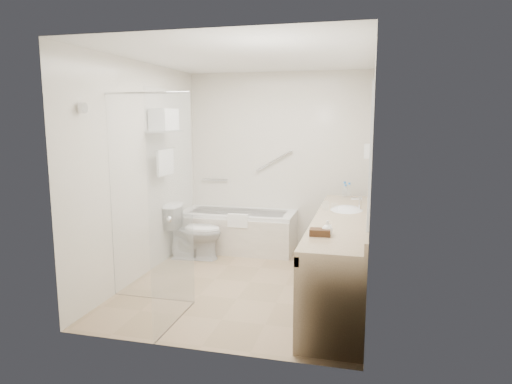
% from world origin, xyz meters
% --- Properties ---
extents(floor, '(3.20, 3.20, 0.00)m').
position_xyz_m(floor, '(0.00, 0.00, 0.00)').
color(floor, '#9E8261').
rests_on(floor, ground).
extents(ceiling, '(2.60, 3.20, 0.10)m').
position_xyz_m(ceiling, '(0.00, 0.00, 2.50)').
color(ceiling, white).
rests_on(ceiling, wall_back).
extents(wall_back, '(2.60, 0.10, 2.50)m').
position_xyz_m(wall_back, '(0.00, 1.60, 1.25)').
color(wall_back, beige).
rests_on(wall_back, ground).
extents(wall_front, '(2.60, 0.10, 2.50)m').
position_xyz_m(wall_front, '(0.00, -1.60, 1.25)').
color(wall_front, beige).
rests_on(wall_front, ground).
extents(wall_left, '(0.10, 3.20, 2.50)m').
position_xyz_m(wall_left, '(-1.30, 0.00, 1.25)').
color(wall_left, beige).
rests_on(wall_left, ground).
extents(wall_right, '(0.10, 3.20, 2.50)m').
position_xyz_m(wall_right, '(1.30, 0.00, 1.25)').
color(wall_right, beige).
rests_on(wall_right, ground).
extents(bathtub, '(1.60, 0.73, 0.59)m').
position_xyz_m(bathtub, '(-0.50, 1.24, 0.28)').
color(bathtub, silver).
rests_on(bathtub, floor).
extents(grab_bar_short, '(0.40, 0.03, 0.03)m').
position_xyz_m(grab_bar_short, '(-0.95, 1.56, 0.95)').
color(grab_bar_short, silver).
rests_on(grab_bar_short, wall_back).
extents(grab_bar_long, '(0.53, 0.03, 0.33)m').
position_xyz_m(grab_bar_long, '(-0.05, 1.56, 1.25)').
color(grab_bar_long, silver).
rests_on(grab_bar_long, wall_back).
extents(shower_enclosure, '(0.96, 0.91, 2.11)m').
position_xyz_m(shower_enclosure, '(-0.63, -0.93, 1.07)').
color(shower_enclosure, silver).
rests_on(shower_enclosure, floor).
extents(towel_shelf, '(0.24, 0.55, 0.81)m').
position_xyz_m(towel_shelf, '(-1.17, 0.35, 1.75)').
color(towel_shelf, silver).
rests_on(towel_shelf, wall_left).
extents(vanity_counter, '(0.55, 2.70, 0.95)m').
position_xyz_m(vanity_counter, '(1.02, -0.15, 0.64)').
color(vanity_counter, tan).
rests_on(vanity_counter, floor).
extents(sink, '(0.40, 0.52, 0.14)m').
position_xyz_m(sink, '(1.05, 0.25, 0.82)').
color(sink, silver).
rests_on(sink, vanity_counter).
extents(faucet, '(0.03, 0.03, 0.14)m').
position_xyz_m(faucet, '(1.20, 0.25, 0.93)').
color(faucet, silver).
rests_on(faucet, vanity_counter).
extents(mirror, '(0.02, 2.00, 1.20)m').
position_xyz_m(mirror, '(1.29, -0.15, 1.55)').
color(mirror, '#A5AAB1').
rests_on(mirror, wall_right).
extents(hairdryer_unit, '(0.08, 0.10, 0.18)m').
position_xyz_m(hairdryer_unit, '(1.25, 1.05, 1.45)').
color(hairdryer_unit, white).
rests_on(hairdryer_unit, wall_right).
extents(toilet, '(0.77, 0.47, 0.73)m').
position_xyz_m(toilet, '(-0.95, 0.70, 0.36)').
color(toilet, silver).
rests_on(toilet, floor).
extents(amenity_basket, '(0.18, 0.13, 0.06)m').
position_xyz_m(amenity_basket, '(0.89, -0.96, 0.88)').
color(amenity_basket, '#482F19').
rests_on(amenity_basket, vanity_counter).
extents(soap_bottle_a, '(0.06, 0.12, 0.06)m').
position_xyz_m(soap_bottle_a, '(0.95, -0.89, 0.88)').
color(soap_bottle_a, white).
rests_on(soap_bottle_a, vanity_counter).
extents(soap_bottle_b, '(0.13, 0.15, 0.10)m').
position_xyz_m(soap_bottle_b, '(0.95, -0.92, 0.90)').
color(soap_bottle_b, white).
rests_on(soap_bottle_b, vanity_counter).
extents(water_bottle_left, '(0.06, 0.06, 0.19)m').
position_xyz_m(water_bottle_left, '(1.04, 1.10, 0.94)').
color(water_bottle_left, silver).
rests_on(water_bottle_left, vanity_counter).
extents(water_bottle_mid, '(0.05, 0.05, 0.17)m').
position_xyz_m(water_bottle_mid, '(1.00, 1.03, 0.93)').
color(water_bottle_mid, silver).
rests_on(water_bottle_mid, vanity_counter).
extents(water_bottle_right, '(0.06, 0.06, 0.20)m').
position_xyz_m(water_bottle_right, '(0.98, 1.10, 0.94)').
color(water_bottle_right, silver).
rests_on(water_bottle_right, vanity_counter).
extents(drinking_glass_near, '(0.09, 0.09, 0.09)m').
position_xyz_m(drinking_glass_near, '(0.82, 0.18, 0.90)').
color(drinking_glass_near, silver).
rests_on(drinking_glass_near, vanity_counter).
extents(drinking_glass_far, '(0.09, 0.09, 0.10)m').
position_xyz_m(drinking_glass_far, '(0.94, 0.05, 0.90)').
color(drinking_glass_far, silver).
rests_on(drinking_glass_far, vanity_counter).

